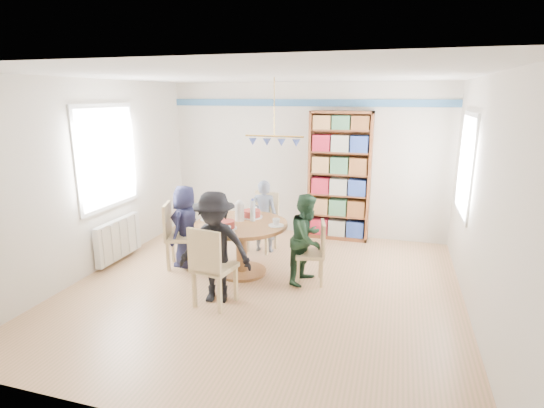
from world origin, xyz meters
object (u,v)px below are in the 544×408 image
at_px(chair_far, 264,218).
at_px(bookshelf, 339,178).
at_px(chair_near, 210,264).
at_px(person_far, 264,216).
at_px(chair_right, 315,249).
at_px(person_right, 307,239).
at_px(dining_table, 241,236).
at_px(person_near, 215,248).
at_px(radiator, 118,239).
at_px(chair_left, 176,232).
at_px(person_left, 186,226).

height_order(chair_far, bookshelf, bookshelf).
bearing_deg(chair_near, person_far, 89.13).
relative_size(chair_right, chair_near, 0.85).
height_order(chair_near, person_right, person_right).
bearing_deg(chair_near, dining_table, 90.42).
bearing_deg(bookshelf, person_near, -111.18).
bearing_deg(radiator, chair_far, 29.80).
bearing_deg(dining_table, chair_left, -176.89).
distance_m(person_right, person_far, 1.32).
xyz_separation_m(chair_near, bookshelf, (1.08, 3.00, 0.54)).
bearing_deg(dining_table, chair_far, 89.65).
xyz_separation_m(chair_right, bookshelf, (0.03, 1.96, 0.62)).
bearing_deg(chair_right, bookshelf, 89.08).
bearing_deg(person_right, bookshelf, 10.14).
relative_size(radiator, chair_left, 1.04).
distance_m(person_left, bookshelf, 2.79).
height_order(dining_table, chair_near, chair_near).
height_order(chair_left, chair_near, chair_near).
height_order(chair_left, chair_right, chair_left).
relative_size(chair_near, person_right, 0.82).
distance_m(dining_table, chair_right, 1.06).
bearing_deg(chair_far, dining_table, -90.35).
relative_size(dining_table, chair_near, 1.30).
bearing_deg(chair_left, radiator, -177.49).
bearing_deg(chair_left, person_near, -39.61).
distance_m(chair_right, chair_far, 1.49).
distance_m(person_left, person_right, 1.84).
distance_m(chair_right, bookshelf, 2.06).
height_order(chair_far, chair_near, chair_near).
relative_size(dining_table, person_far, 1.10).
relative_size(chair_left, person_near, 0.70).
xyz_separation_m(chair_far, person_far, (0.03, -0.10, 0.07)).
bearing_deg(radiator, person_left, 7.56).
relative_size(person_left, person_near, 0.88).
height_order(chair_left, chair_far, chair_left).
distance_m(radiator, chair_far, 2.28).
bearing_deg(person_left, dining_table, 89.61).
height_order(chair_right, person_near, person_near).
xyz_separation_m(radiator, dining_table, (1.97, 0.10, 0.21)).
xyz_separation_m(chair_far, person_near, (-0.01, -1.92, 0.17)).
bearing_deg(person_near, dining_table, 82.06).
relative_size(radiator, person_left, 0.82).
bearing_deg(person_left, person_far, 136.33).
xyz_separation_m(radiator, bookshelf, (3.06, 2.04, 0.74)).
bearing_deg(person_far, chair_near, 85.78).
bearing_deg(chair_left, person_left, 40.87).
relative_size(chair_left, person_left, 0.79).
height_order(chair_left, person_left, person_left).
height_order(chair_near, person_left, person_left).
bearing_deg(chair_far, person_right, -48.35).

